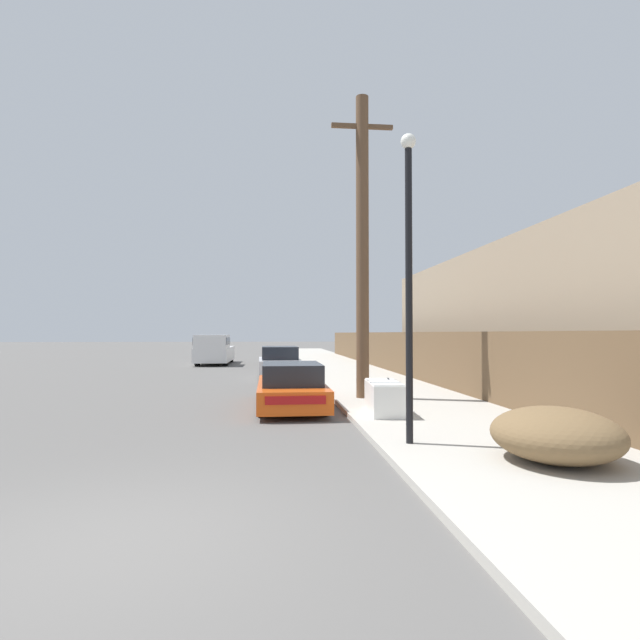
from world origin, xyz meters
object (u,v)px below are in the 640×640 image
(parked_sports_car_red, at_px, (291,387))
(pickup_truck, at_px, (214,350))
(car_parked_mid, at_px, (279,363))
(street_lamp, at_px, (409,264))
(discarded_fridge, at_px, (384,397))
(utility_pole, at_px, (362,243))
(brush_pile, at_px, (556,434))

(parked_sports_car_red, bearing_deg, pickup_truck, 102.03)
(car_parked_mid, distance_m, street_lamp, 14.03)
(discarded_fridge, distance_m, car_parked_mid, 10.78)
(pickup_truck, bearing_deg, parked_sports_car_red, 102.79)
(parked_sports_car_red, relative_size, car_parked_mid, 1.14)
(parked_sports_car_red, relative_size, utility_pole, 0.54)
(pickup_truck, relative_size, utility_pole, 0.66)
(pickup_truck, distance_m, brush_pile, 25.96)
(discarded_fridge, xyz_separation_m, street_lamp, (-0.27, -3.12, 2.64))
(parked_sports_car_red, xyz_separation_m, utility_pole, (2.09, 0.99, 4.01))
(car_parked_mid, bearing_deg, parked_sports_car_red, -90.25)
(brush_pile, bearing_deg, parked_sports_car_red, 119.45)
(car_parked_mid, relative_size, pickup_truck, 0.71)
(pickup_truck, xyz_separation_m, utility_pole, (6.15, -17.53, 3.63))
(parked_sports_car_red, distance_m, brush_pile, 7.23)
(discarded_fridge, xyz_separation_m, car_parked_mid, (-2.23, 10.55, 0.16))
(utility_pole, distance_m, brush_pile, 8.46)
(street_lamp, bearing_deg, brush_pile, -37.95)
(car_parked_mid, height_order, street_lamp, street_lamp)
(car_parked_mid, xyz_separation_m, street_lamp, (1.95, -13.67, 2.48))
(brush_pile, bearing_deg, street_lamp, 142.05)
(utility_pole, distance_m, street_lamp, 6.09)
(car_parked_mid, height_order, utility_pole, utility_pole)
(street_lamp, bearing_deg, parked_sports_car_red, 110.01)
(pickup_truck, height_order, street_lamp, street_lamp)
(car_parked_mid, xyz_separation_m, pickup_truck, (-3.90, 9.77, 0.28))
(discarded_fridge, distance_m, street_lamp, 4.10)
(utility_pole, height_order, brush_pile, utility_pole)
(utility_pole, relative_size, brush_pile, 4.48)
(discarded_fridge, relative_size, car_parked_mid, 0.44)
(discarded_fridge, height_order, street_lamp, street_lamp)
(discarded_fridge, relative_size, brush_pile, 0.94)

